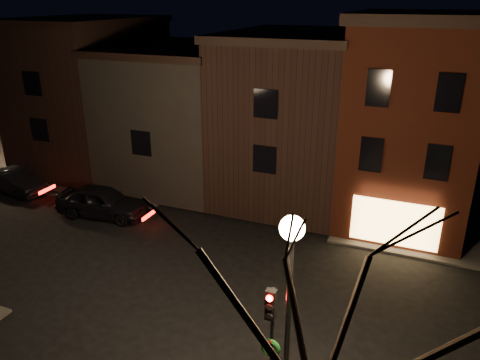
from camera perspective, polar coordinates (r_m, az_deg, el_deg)
name	(u,v)px	position (r m, az deg, el deg)	size (l,w,h in m)	color
ground	(189,273)	(20.99, -6.24, -11.19)	(120.00, 120.00, 0.00)	black
sidewalk_far_left	(103,122)	(46.95, -16.33, 6.80)	(30.00, 30.00, 0.12)	#2D2B28
corner_building	(412,120)	(25.55, 20.22, 6.85)	(6.50, 8.50, 10.50)	#41160B
row_building_a	(294,115)	(27.64, 6.60, 7.85)	(7.30, 10.30, 9.40)	black
row_building_b	(185,113)	(30.47, -6.77, 8.16)	(7.80, 10.30, 8.40)	black
row_building_c	(92,93)	(34.37, -17.65, 10.11)	(7.30, 10.30, 9.90)	black
street_lamp_near	(290,270)	(11.48, 6.15, -10.83)	(0.60, 0.60, 6.48)	black
traffic_signal	(271,331)	(13.39, 3.78, -17.88)	(0.58, 0.38, 4.05)	black
bare_tree_right	(322,309)	(8.68, 10.02, -15.28)	(6.40, 6.40, 8.50)	black
parked_car_a	(102,202)	(26.60, -16.46, -2.53)	(2.02, 5.02, 1.71)	black
parked_car_b	(15,182)	(31.73, -25.78, -0.19)	(1.53, 4.39, 1.45)	black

